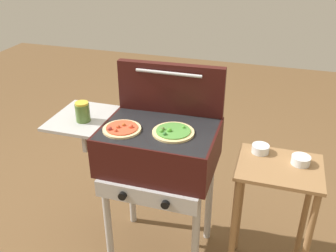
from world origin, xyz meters
name	(u,v)px	position (x,y,z in m)	size (l,w,h in m)	color
ground_plane	(161,247)	(0.00, 0.00, 0.00)	(8.00, 8.00, 0.00)	brown
grill	(157,150)	(-0.01, 0.00, 0.76)	(0.96, 0.53, 0.90)	#38110F
grill_lid_open	(171,88)	(0.00, 0.21, 1.05)	(0.63, 0.09, 0.30)	#38110F
pizza_veggie	(173,132)	(0.09, -0.04, 0.91)	(0.23, 0.23, 0.03)	#E0C17F
pizza_pepperoni	(122,129)	(-0.19, -0.08, 0.91)	(0.21, 0.21, 0.04)	beige
sauce_jar	(83,112)	(-0.44, -0.04, 0.96)	(0.08, 0.08, 0.12)	#4C6B2D
prep_table	(274,200)	(0.66, 0.00, 0.55)	(0.44, 0.36, 0.78)	olive
topping_bowl_near	(301,160)	(0.76, 0.05, 0.80)	(0.10, 0.10, 0.04)	silver
topping_bowl_far	(260,149)	(0.55, 0.11, 0.80)	(0.09, 0.09, 0.04)	silver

